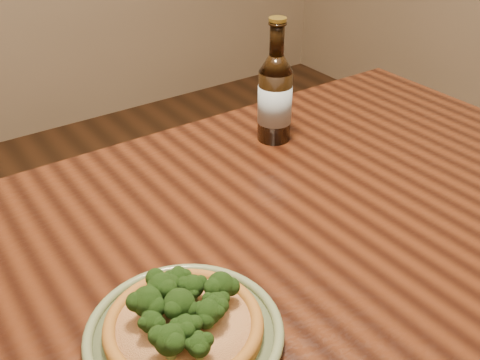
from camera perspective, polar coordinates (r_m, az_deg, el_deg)
table at (r=0.96m, az=-0.24°, el=-11.70°), size 1.60×0.90×0.75m
plate at (r=0.77m, az=-5.68°, el=-15.17°), size 0.26×0.26×0.02m
pizza at (r=0.75m, az=-5.79°, el=-14.01°), size 0.21×0.21×0.07m
beer_bottle at (r=1.19m, az=3.57°, el=8.42°), size 0.07×0.07×0.26m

